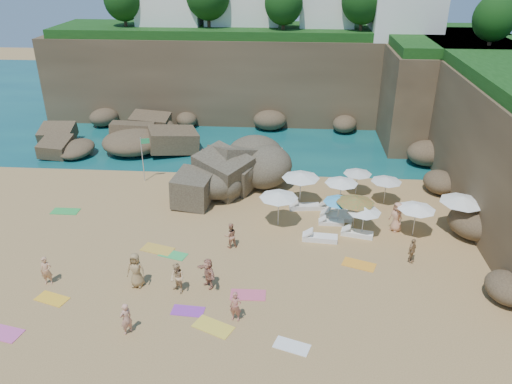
# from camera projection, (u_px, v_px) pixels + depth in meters

# --- Properties ---
(ground) EXTENTS (120.00, 120.00, 0.00)m
(ground) POSITION_uv_depth(u_px,v_px,m) (218.00, 244.00, 29.14)
(ground) COLOR tan
(ground) RESTS_ON ground
(seawater) EXTENTS (120.00, 120.00, 0.00)m
(seawater) POSITION_uv_depth(u_px,v_px,m) (256.00, 101.00, 55.97)
(seawater) COLOR #0C4751
(seawater) RESTS_ON ground
(cliff_back) EXTENTS (44.00, 8.00, 8.00)m
(cliff_back) POSITION_uv_depth(u_px,v_px,m) (272.00, 77.00, 49.59)
(cliff_back) COLOR brown
(cliff_back) RESTS_ON ground
(cliff_corner) EXTENTS (10.00, 12.00, 8.00)m
(cliff_corner) POSITION_uv_depth(u_px,v_px,m) (439.00, 93.00, 44.13)
(cliff_corner) COLOR brown
(cliff_corner) RESTS_ON ground
(rock_promontory) EXTENTS (12.00, 7.00, 2.00)m
(rock_promontory) POSITION_uv_depth(u_px,v_px,m) (121.00, 143.00, 44.18)
(rock_promontory) COLOR brown
(rock_promontory) RESTS_ON ground
(clifftop_trees) EXTENTS (35.60, 23.82, 4.40)m
(clifftop_trees) POSITION_uv_depth(u_px,v_px,m) (304.00, 5.00, 41.30)
(clifftop_trees) COLOR #11380F
(clifftop_trees) RESTS_ON ground
(marina_masts) EXTENTS (3.10, 0.10, 6.00)m
(marina_masts) POSITION_uv_depth(u_px,v_px,m) (109.00, 72.00, 55.74)
(marina_masts) COLOR white
(marina_masts) RESTS_ON ground
(rock_outcrop) EXTENTS (8.64, 6.81, 3.24)m
(rock_outcrop) POSITION_uv_depth(u_px,v_px,m) (216.00, 190.00, 35.63)
(rock_outcrop) COLOR #686047
(rock_outcrop) RESTS_ON ground
(flag_pole) EXTENTS (0.66, 0.22, 3.43)m
(flag_pole) POSITION_uv_depth(u_px,v_px,m) (143.00, 153.00, 36.03)
(flag_pole) COLOR silver
(flag_pole) RESTS_ON ground
(parasol_0) EXTENTS (2.20, 2.20, 2.08)m
(parasol_0) POSITION_uv_depth(u_px,v_px,m) (257.00, 159.00, 35.78)
(parasol_0) COLOR silver
(parasol_0) RESTS_ON ground
(parasol_1) EXTENTS (2.51, 2.51, 2.37)m
(parasol_1) POSITION_uv_depth(u_px,v_px,m) (301.00, 175.00, 32.63)
(parasol_1) COLOR silver
(parasol_1) RESTS_ON ground
(parasol_2) EXTENTS (2.05, 2.05, 1.94)m
(parasol_2) POSITION_uv_depth(u_px,v_px,m) (387.00, 179.00, 33.01)
(parasol_2) COLOR silver
(parasol_2) RESTS_ON ground
(parasol_3) EXTENTS (1.97, 1.97, 1.86)m
(parasol_3) POSITION_uv_depth(u_px,v_px,m) (358.00, 172.00, 34.30)
(parasol_3) COLOR silver
(parasol_3) RESTS_ON ground
(parasol_4) EXTENTS (2.22, 2.22, 2.10)m
(parasol_4) POSITION_uv_depth(u_px,v_px,m) (417.00, 207.00, 29.23)
(parasol_4) COLOR silver
(parasol_4) RESTS_ON ground
(parasol_5) EXTENTS (2.02, 2.02, 1.91)m
(parasol_5) POSITION_uv_depth(u_px,v_px,m) (364.00, 210.00, 29.26)
(parasol_5) COLOR silver
(parasol_5) RESTS_ON ground
(parasol_6) EXTENTS (2.31, 2.31, 2.18)m
(parasol_6) POSITION_uv_depth(u_px,v_px,m) (356.00, 200.00, 29.84)
(parasol_6) COLOR silver
(parasol_6) RESTS_ON ground
(parasol_7) EXTENTS (2.19, 2.19, 2.07)m
(parasol_7) POSITION_uv_depth(u_px,v_px,m) (342.00, 181.00, 32.52)
(parasol_7) COLOR silver
(parasol_7) RESTS_ON ground
(parasol_8) EXTENTS (2.19, 2.19, 2.07)m
(parasol_8) POSITION_uv_depth(u_px,v_px,m) (474.00, 200.00, 30.11)
(parasol_8) COLOR silver
(parasol_8) RESTS_ON ground
(parasol_9) EXTENTS (2.39, 2.39, 2.26)m
(parasol_9) POSITION_uv_depth(u_px,v_px,m) (279.00, 195.00, 30.29)
(parasol_9) COLOR silver
(parasol_9) RESTS_ON ground
(parasol_10) EXTENTS (1.98, 1.98, 1.88)m
(parasol_10) POSITION_uv_depth(u_px,v_px,m) (339.00, 200.00, 30.50)
(parasol_10) COLOR silver
(parasol_10) RESTS_ON ground
(parasol_11) EXTENTS (2.62, 2.62, 2.47)m
(parasol_11) POSITION_uv_depth(u_px,v_px,m) (463.00, 199.00, 29.33)
(parasol_11) COLOR silver
(parasol_11) RESTS_ON ground
(lounger_0) EXTENTS (1.58, 0.55, 0.25)m
(lounger_0) POSITION_uv_depth(u_px,v_px,m) (331.00, 222.00, 31.19)
(lounger_0) COLOR white
(lounger_0) RESTS_ON ground
(lounger_1) EXTENTS (2.11, 1.59, 0.32)m
(lounger_1) POSITION_uv_depth(u_px,v_px,m) (333.00, 210.00, 32.59)
(lounger_1) COLOR silver
(lounger_1) RESTS_ON ground
(lounger_2) EXTENTS (2.05, 0.90, 0.31)m
(lounger_2) POSITION_uv_depth(u_px,v_px,m) (304.00, 207.00, 33.01)
(lounger_2) COLOR silver
(lounger_2) RESTS_ON ground
(lounger_3) EXTENTS (1.98, 1.03, 0.29)m
(lounger_3) POSITION_uv_depth(u_px,v_px,m) (357.00, 234.00, 29.93)
(lounger_3) COLOR white
(lounger_3) RESTS_ON ground
(lounger_4) EXTENTS (2.17, 1.19, 0.32)m
(lounger_4) POSITION_uv_depth(u_px,v_px,m) (337.00, 217.00, 31.78)
(lounger_4) COLOR silver
(lounger_4) RESTS_ON ground
(lounger_5) EXTENTS (2.11, 0.85, 0.32)m
(lounger_5) POSITION_uv_depth(u_px,v_px,m) (320.00, 238.00, 29.46)
(lounger_5) COLOR white
(lounger_5) RESTS_ON ground
(towel_1) EXTENTS (1.99, 1.28, 0.03)m
(towel_1) POSITION_uv_depth(u_px,v_px,m) (2.00, 333.00, 22.44)
(towel_1) COLOR #D8549D
(towel_1) RESTS_ON ground
(towel_2) EXTENTS (1.78, 1.25, 0.03)m
(towel_2) POSITION_uv_depth(u_px,v_px,m) (52.00, 299.00, 24.61)
(towel_2) COLOR yellow
(towel_2) RESTS_ON ground
(towel_3) EXTENTS (1.72, 1.20, 0.03)m
(towel_3) POSITION_uv_depth(u_px,v_px,m) (173.00, 255.00, 28.12)
(towel_3) COLOR green
(towel_3) RESTS_ON ground
(towel_4) EXTENTS (2.05, 1.60, 0.03)m
(towel_4) POSITION_uv_depth(u_px,v_px,m) (213.00, 327.00, 22.79)
(towel_4) COLOR yellow
(towel_4) RESTS_ON ground
(towel_6) EXTENTS (1.60, 0.88, 0.03)m
(towel_6) POSITION_uv_depth(u_px,v_px,m) (188.00, 311.00, 23.79)
(towel_6) COLOR purple
(towel_6) RESTS_ON ground
(towel_9) EXTENTS (1.79, 0.92, 0.03)m
(towel_9) POSITION_uv_depth(u_px,v_px,m) (248.00, 295.00, 24.88)
(towel_9) COLOR #DB5575
(towel_9) RESTS_ON ground
(towel_10) EXTENTS (1.95, 1.42, 0.03)m
(towel_10) POSITION_uv_depth(u_px,v_px,m) (359.00, 264.00, 27.25)
(towel_10) COLOR orange
(towel_10) RESTS_ON ground
(towel_11) EXTENTS (1.77, 0.89, 0.03)m
(towel_11) POSITION_uv_depth(u_px,v_px,m) (65.00, 211.00, 32.72)
(towel_11) COLOR green
(towel_11) RESTS_ON ground
(towel_12) EXTENTS (2.02, 1.41, 0.03)m
(towel_12) POSITION_uv_depth(u_px,v_px,m) (158.00, 249.00, 28.63)
(towel_12) COLOR gold
(towel_12) RESTS_ON ground
(towel_13) EXTENTS (1.72, 1.23, 0.03)m
(towel_13) POSITION_uv_depth(u_px,v_px,m) (292.00, 346.00, 21.69)
(towel_13) COLOR white
(towel_13) RESTS_ON ground
(person_stand_0) EXTENTS (0.62, 0.46, 1.58)m
(person_stand_0) POSITION_uv_depth(u_px,v_px,m) (46.00, 271.00, 25.40)
(person_stand_0) COLOR tan
(person_stand_0) RESTS_ON ground
(person_stand_1) EXTENTS (0.90, 0.81, 1.53)m
(person_stand_1) POSITION_uv_depth(u_px,v_px,m) (231.00, 235.00, 28.55)
(person_stand_1) COLOR tan
(person_stand_1) RESTS_ON ground
(person_stand_2) EXTENTS (1.20, 0.87, 1.72)m
(person_stand_2) POSITION_uv_depth(u_px,v_px,m) (280.00, 158.00, 38.76)
(person_stand_2) COLOR #F1B389
(person_stand_2) RESTS_ON ground
(person_stand_3) EXTENTS (0.80, 0.89, 1.46)m
(person_stand_3) POSITION_uv_depth(u_px,v_px,m) (412.00, 251.00, 27.19)
(person_stand_3) COLOR #A88154
(person_stand_3) RESTS_ON ground
(person_stand_4) EXTENTS (0.95, 1.05, 1.90)m
(person_stand_4) POSITION_uv_depth(u_px,v_px,m) (396.00, 217.00, 30.14)
(person_stand_4) COLOR tan
(person_stand_4) RESTS_ON ground
(person_stand_5) EXTENTS (1.56, 1.04, 1.63)m
(person_stand_5) POSITION_uv_depth(u_px,v_px,m) (204.00, 159.00, 38.69)
(person_stand_5) COLOR #B26859
(person_stand_5) RESTS_ON ground
(person_stand_6) EXTENTS (0.66, 0.70, 1.60)m
(person_stand_6) POSITION_uv_depth(u_px,v_px,m) (126.00, 319.00, 22.13)
(person_stand_6) COLOR tan
(person_stand_6) RESTS_ON ground
(person_lie_2) EXTENTS (1.02, 1.94, 0.51)m
(person_lie_2) POSITION_uv_depth(u_px,v_px,m) (137.00, 282.00, 25.45)
(person_lie_2) COLOR #A17F50
(person_lie_2) RESTS_ON ground
(person_lie_3) EXTENTS (2.22, 2.20, 0.43)m
(person_lie_3) POSITION_uv_depth(u_px,v_px,m) (209.00, 283.00, 25.41)
(person_lie_3) COLOR tan
(person_lie_3) RESTS_ON ground
(person_lie_4) EXTENTS (0.75, 1.56, 0.36)m
(person_lie_4) POSITION_uv_depth(u_px,v_px,m) (236.00, 317.00, 23.16)
(person_lie_4) COLOR #B66A5B
(person_lie_4) RESTS_ON ground
(person_lie_5) EXTENTS (1.64, 1.78, 0.62)m
(person_lie_5) POSITION_uv_depth(u_px,v_px,m) (178.00, 287.00, 24.96)
(person_lie_5) COLOR tan
(person_lie_5) RESTS_ON ground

